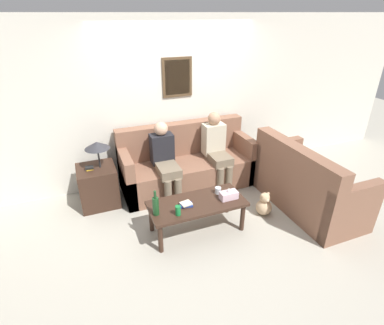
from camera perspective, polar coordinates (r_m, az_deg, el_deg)
The scene contains 14 objects.
ground_plane at distance 4.68m, azimuth 1.20°, elevation -7.01°, with size 16.00×16.00×0.00m, color #ADA899.
wall_back at distance 4.93m, azimuth -2.89°, elevation 11.44°, with size 9.00×0.08×2.60m.
couch_main at distance 4.90m, azimuth -1.00°, elevation -0.59°, with size 2.13×0.82×1.01m.
couch_side at distance 4.63m, azimuth 20.82°, elevation -4.24°, with size 0.82×1.65×1.01m.
coffee_table at distance 3.87m, azimuth 0.96°, elevation -8.29°, with size 1.23×0.55×0.44m.
side_table_with_lamp at distance 4.63m, azimuth -17.42°, elevation -3.80°, with size 0.54×0.54×0.99m.
wine_bottle at distance 3.58m, azimuth -6.93°, elevation -8.16°, with size 0.08×0.08×0.33m.
drinking_glass at distance 4.01m, azimuth 4.97°, elevation -5.32°, with size 0.08×0.08×0.09m.
book_stack at distance 3.76m, azimuth -1.14°, elevation -7.96°, with size 0.18×0.14×0.04m.
soda_can at distance 3.59m, azimuth -2.68°, elevation -9.12°, with size 0.07×0.07×0.12m.
tissue_box at distance 3.91m, azimuth 7.01°, elevation -6.16°, with size 0.23×0.12×0.15m.
person_left at distance 4.48m, azimuth -5.16°, elevation 0.71°, with size 0.34×0.66×1.17m.
person_right at distance 4.80m, azimuth 4.70°, elevation 2.83°, with size 0.34×0.61×1.21m.
teddy_bear at distance 4.41m, azimuth 13.56°, elevation -7.87°, with size 0.22×0.22×0.35m.
Camera 1 is at (-1.53, -3.58, 2.60)m, focal length 28.00 mm.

